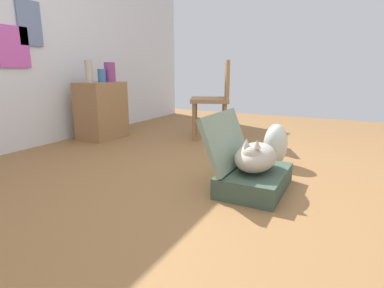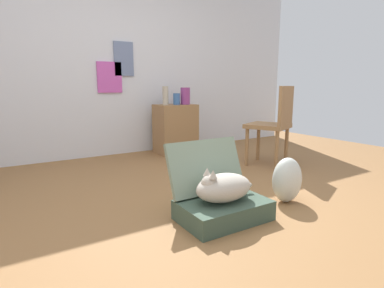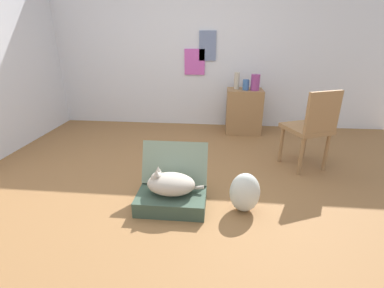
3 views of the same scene
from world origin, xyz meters
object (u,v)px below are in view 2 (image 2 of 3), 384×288
Objects in this scene: suitcase_base at (223,210)px; vase_short at (185,96)px; cat at (223,187)px; chair at (274,122)px; vase_round at (177,99)px; side_table at (175,129)px; vase_tall at (165,95)px; plastic_bag_white at (287,180)px.

vase_short is (0.95, 2.17, 0.75)m from suitcase_base.
chair reaches higher than cat.
vase_short reaches higher than cat.
suitcase_base is at bearing -113.73° from vase_short.
suitcase_base is 0.18m from cat.
side_table is at bearing 90.00° from vase_round.
vase_short is at bearing -15.59° from vase_tall.
vase_round is (-0.14, 0.01, -0.04)m from vase_short.
vase_short is 1.50× the size of vase_round.
vase_round is at bearing 86.13° from plastic_bag_white.
chair reaches higher than side_table.
vase_tall reaches higher than cat.
vase_tall is 0.16m from vase_round.
vase_round is at bearing 69.47° from suitcase_base.
vase_round is (0.14, -0.07, -0.05)m from vase_tall.
cat is at bearing -113.96° from vase_short.
chair is at bearing -62.90° from side_table.
chair reaches higher than vase_round.
vase_round is 0.17× the size of chair.
vase_tall is at bearing 73.25° from suitcase_base.
side_table is 4.40× the size of vase_round.
chair is at bearing -58.74° from vase_tall.
plastic_bag_white is at bearing 25.77° from chair.
chair is (0.65, -1.28, 0.18)m from side_table.
vase_round reaches higher than cat.
suitcase_base is at bearing -110.53° from vase_round.
vase_short is (0.96, 2.17, 0.57)m from cat.
suitcase_base is at bearing -1.80° from cat.
chair is at bearing -62.11° from vase_round.
vase_round is (0.15, 2.17, 0.59)m from plastic_bag_white.
chair is at bearing 32.47° from cat.
suitcase_base is 3.98× the size of vase_round.
cat reaches higher than suitcase_base.
vase_short is 0.14m from vase_round.
cat is 2.17× the size of vase_short.
plastic_bag_white is at bearing -90.20° from vase_tall.
side_table is 0.49m from vase_short.
vase_tall is at bearing 153.01° from vase_round.
plastic_bag_white is 2.25m from vase_round.
cat is (-0.01, 0.00, 0.18)m from suitcase_base.
cat is 2.39m from vase_round.
plastic_bag_white is at bearing 0.58° from suitcase_base.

